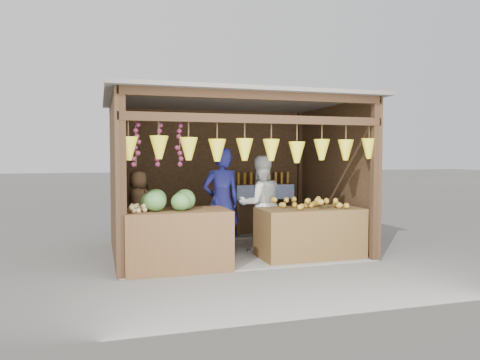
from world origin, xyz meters
name	(u,v)px	position (x,y,z in m)	size (l,w,h in m)	color
ground	(232,250)	(0.00, 0.00, 0.00)	(80.00, 80.00, 0.00)	#514F49
stall_structure	(231,156)	(-0.03, -0.04, 1.67)	(4.30, 3.30, 2.66)	slate
back_shelf	(264,194)	(1.05, 1.28, 0.87)	(1.25, 0.32, 1.32)	#382314
counter_left	(177,240)	(-1.16, -1.10, 0.44)	(1.52, 0.85, 0.88)	#4A2D18
counter_right	(309,233)	(1.04, -0.96, 0.41)	(1.65, 0.85, 0.82)	#543A1C
stool	(139,246)	(-1.60, 0.16, 0.14)	(0.30, 0.30, 0.28)	black
man_standing	(221,202)	(-0.31, -0.44, 0.90)	(0.66, 0.43, 1.80)	#14144B
woman_standing	(260,204)	(0.42, -0.30, 0.84)	(0.81, 0.63, 1.67)	beige
vendor_seated	(139,204)	(-1.60, 0.16, 0.85)	(0.56, 0.36, 1.14)	#4F361F
melon_pile	(170,199)	(-1.24, -1.08, 1.04)	(1.00, 0.50, 0.32)	#144D18
tanfruit_pile	(137,207)	(-1.73, -1.20, 0.94)	(0.34, 0.40, 0.13)	olive
mango_pile	(309,201)	(1.03, -0.95, 0.93)	(1.40, 0.64, 0.22)	#AF5017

